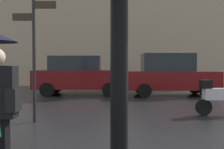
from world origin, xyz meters
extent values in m
cylinder|color=black|center=(-0.19, -1.00, 1.22)|extent=(0.08, 0.08, 2.44)
cube|color=black|center=(-1.41, 1.01, 1.00)|extent=(0.12, 0.24, 0.28)
cylinder|color=black|center=(2.39, 5.16, 0.23)|extent=(0.46, 0.09, 0.46)
cube|color=silver|center=(2.87, 5.16, 0.61)|extent=(0.95, 0.32, 0.32)
cube|color=black|center=(2.44, 5.16, 0.89)|extent=(0.28, 0.28, 0.24)
cube|color=#590C0F|center=(2.59, 10.01, 0.73)|extent=(4.23, 1.66, 0.83)
cube|color=black|center=(2.38, 10.01, 1.57)|extent=(2.33, 1.52, 0.84)
cylinder|color=black|center=(3.97, 10.84, 0.31)|extent=(0.63, 0.18, 0.63)
cylinder|color=black|center=(3.97, 9.18, 0.31)|extent=(0.63, 0.18, 0.63)
cylinder|color=black|center=(1.22, 10.84, 0.31)|extent=(0.63, 0.18, 0.63)
cylinder|color=black|center=(1.22, 9.18, 0.31)|extent=(0.63, 0.18, 0.63)
cube|color=#590C0F|center=(-1.76, 10.43, 0.76)|extent=(4.35, 1.90, 0.87)
cube|color=black|center=(-1.98, 10.43, 1.54)|extent=(2.39, 1.74, 0.68)
cylinder|color=black|center=(-0.35, 11.38, 0.32)|extent=(0.64, 0.18, 0.64)
cylinder|color=black|center=(-0.35, 9.48, 0.32)|extent=(0.64, 0.18, 0.64)
cylinder|color=black|center=(-3.18, 11.38, 0.32)|extent=(0.64, 0.18, 0.64)
cylinder|color=black|center=(-3.18, 9.48, 0.32)|extent=(0.64, 0.18, 0.64)
cylinder|color=black|center=(-2.16, 4.28, 1.58)|extent=(0.08, 0.08, 3.17)
cube|color=#33281E|center=(-1.88, 4.28, 2.92)|extent=(0.56, 0.04, 0.18)
cube|color=#33281E|center=(-2.42, 4.28, 2.62)|extent=(0.52, 0.04, 0.18)
camera|label=1|loc=(-0.22, -2.08, 1.41)|focal=41.07mm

